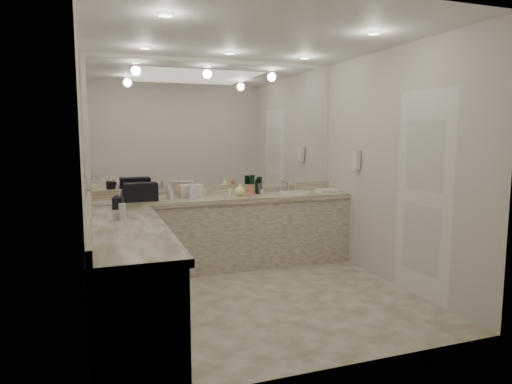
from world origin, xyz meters
name	(u,v)px	position (x,y,z in m)	size (l,w,h in m)	color
floor	(258,298)	(0.00, 0.00, 0.00)	(3.20, 3.20, 0.00)	beige
ceiling	(258,35)	(0.00, 0.00, 2.60)	(3.20, 3.20, 0.00)	white
wall_back	(218,162)	(0.00, 1.50, 1.30)	(3.20, 0.02, 2.60)	beige
wall_left	(85,176)	(-1.60, 0.00, 1.30)	(0.02, 3.00, 2.60)	beige
wall_right	(394,167)	(1.60, 0.00, 1.30)	(0.02, 3.00, 2.60)	beige
vanity_back_base	(225,234)	(0.00, 1.20, 0.42)	(3.20, 0.60, 0.84)	beige
vanity_back_top	(225,199)	(0.00, 1.19, 0.87)	(3.20, 0.64, 0.06)	beige
vanity_left_base	(127,281)	(-1.30, -0.30, 0.42)	(0.60, 2.40, 0.84)	beige
vanity_left_top	(126,229)	(-1.29, -0.30, 0.87)	(0.64, 2.42, 0.06)	beige
backsplash_back	(219,189)	(0.00, 1.48, 0.95)	(3.20, 0.04, 0.10)	beige
backsplash_left	(89,216)	(-1.58, 0.00, 0.95)	(0.04, 3.00, 0.10)	beige
mirror_back	(218,125)	(0.00, 1.49, 1.77)	(3.12, 0.01, 1.55)	white
mirror_left	(84,121)	(-1.59, 0.00, 1.77)	(0.01, 2.92, 1.55)	white
sink	(295,193)	(0.95, 1.20, 0.90)	(0.44, 0.44, 0.03)	white
faucet	(288,186)	(0.95, 1.41, 0.97)	(0.24, 0.16, 0.14)	silver
wall_phone	(356,160)	(1.56, 0.70, 1.35)	(0.06, 0.10, 0.24)	white
door	(423,195)	(1.59, -0.50, 1.05)	(0.02, 0.82, 2.10)	white
black_toiletry_bag	(141,192)	(-1.02, 1.14, 1.01)	(0.37, 0.24, 0.21)	black
black_bag_spill	(118,203)	(-1.30, 0.67, 0.96)	(0.10, 0.21, 0.12)	black
cream_cosmetic_case	(190,191)	(-0.42, 1.26, 0.98)	(0.27, 0.16, 0.15)	beige
hand_towel	(327,191)	(1.38, 1.10, 0.92)	(0.26, 0.18, 0.04)	white
lotion_left	(122,211)	(-1.30, 0.02, 0.97)	(0.06, 0.06, 0.14)	white
soap_bottle_a	(169,190)	(-0.68, 1.26, 1.00)	(0.08, 0.08, 0.20)	silver
soap_bottle_b	(192,190)	(-0.43, 1.11, 1.00)	(0.09, 0.09, 0.21)	silver
soap_bottle_c	(240,189)	(0.18, 1.15, 0.98)	(0.13, 0.13, 0.17)	#FFF498
green_bottle_0	(259,186)	(0.47, 1.25, 1.00)	(0.07, 0.07, 0.20)	#10451C
green_bottle_1	(259,185)	(0.51, 1.35, 1.01)	(0.07, 0.07, 0.21)	#10451C
green_bottle_2	(258,187)	(0.47, 1.29, 0.99)	(0.07, 0.07, 0.18)	#10451C
amenity_bottle_0	(190,195)	(-0.45, 1.17, 0.94)	(0.06, 0.06, 0.08)	silver
amenity_bottle_1	(171,195)	(-0.68, 1.12, 0.95)	(0.06, 0.06, 0.11)	silver
amenity_bottle_2	(120,197)	(-1.25, 1.16, 0.95)	(0.04, 0.04, 0.10)	white
amenity_bottle_3	(250,191)	(0.31, 1.12, 0.96)	(0.06, 0.06, 0.12)	#E57F66
amenity_bottle_4	(230,192)	(0.07, 1.22, 0.95)	(0.04, 0.04, 0.09)	white
amenity_bottle_5	(259,189)	(0.46, 1.22, 0.97)	(0.04, 0.04, 0.14)	#3F3F4C
amenity_bottle_6	(262,192)	(0.49, 1.20, 0.93)	(0.04, 0.04, 0.06)	silver
amenity_bottle_7	(121,195)	(-1.24, 1.22, 0.96)	(0.05, 0.05, 0.13)	silver
amenity_bottle_8	(204,192)	(-0.23, 1.33, 0.94)	(0.06, 0.06, 0.08)	silver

